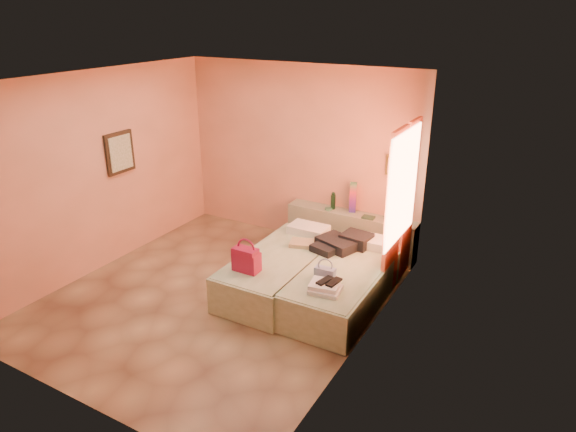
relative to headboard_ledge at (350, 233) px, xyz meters
name	(u,v)px	position (x,y,z in m)	size (l,w,h in m)	color
ground	(219,296)	(-0.98, -2.10, -0.33)	(4.50, 4.50, 0.00)	tan
room_walls	(252,157)	(-0.77, -1.53, 1.46)	(4.02, 4.51, 2.81)	#E59B7A
headboard_ledge	(350,233)	(0.00, 0.00, 0.00)	(2.05, 0.30, 0.65)	gray
bed_left	(281,271)	(-0.38, -1.49, -0.08)	(0.90, 2.00, 0.50)	#B3C8A1
bed_right	(344,286)	(0.52, -1.44, -0.08)	(0.90, 2.00, 0.50)	#B3C8A1
water_bottle	(333,201)	(-0.32, 0.02, 0.45)	(0.07, 0.07, 0.26)	#12331F
rainbow_box	(353,197)	(-0.01, 0.06, 0.56)	(0.10, 0.10, 0.46)	maroon
small_dish	(328,209)	(-0.36, -0.05, 0.34)	(0.11, 0.11, 0.03)	#46805D
green_book	(368,217)	(0.30, -0.07, 0.34)	(0.18, 0.13, 0.03)	#274A33
flower_vase	(396,215)	(0.71, -0.06, 0.45)	(0.19, 0.19, 0.25)	silver
magenta_handbag	(246,259)	(-0.52, -2.09, 0.33)	(0.33, 0.19, 0.31)	maroon
khaki_garment	(302,243)	(-0.26, -1.10, 0.20)	(0.33, 0.26, 0.06)	tan
clothes_pile	(341,243)	(0.25, -0.93, 0.26)	(0.57, 0.57, 0.17)	black
blue_handbag	(325,274)	(0.44, -1.82, 0.26)	(0.25, 0.11, 0.16)	#435FA1
towel_stack	(325,288)	(0.56, -2.07, 0.23)	(0.35, 0.30, 0.10)	silver
sandal_pair	(329,282)	(0.58, -2.02, 0.29)	(0.18, 0.23, 0.02)	black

